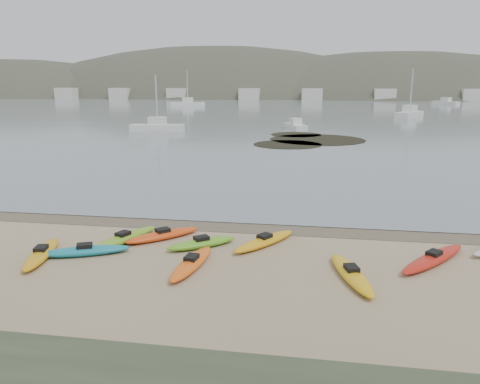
# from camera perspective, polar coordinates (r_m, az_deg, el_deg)

# --- Properties ---
(ground) EXTENTS (600.00, 600.00, 0.00)m
(ground) POSITION_cam_1_polar(r_m,az_deg,el_deg) (21.58, -0.00, -3.88)
(ground) COLOR tan
(ground) RESTS_ON ground
(wet_sand) EXTENTS (60.00, 60.00, 0.00)m
(wet_sand) POSITION_cam_1_polar(r_m,az_deg,el_deg) (21.30, -0.13, -4.10)
(wet_sand) COLOR brown
(wet_sand) RESTS_ON ground
(water) EXTENTS (1200.00, 1200.00, 0.00)m
(water) POSITION_cam_1_polar(r_m,az_deg,el_deg) (320.44, 8.69, 12.05)
(water) COLOR slate
(water) RESTS_ON ground
(kayaks) EXTENTS (24.92, 8.19, 0.34)m
(kayaks) POSITION_cam_1_polar(r_m,az_deg,el_deg) (17.74, -3.43, -7.21)
(kayaks) COLOR yellow
(kayaks) RESTS_ON ground
(kelp_mats) EXTENTS (11.92, 15.95, 0.04)m
(kelp_mats) POSITION_cam_1_polar(r_m,az_deg,el_deg) (52.96, 8.06, 6.31)
(kelp_mats) COLOR black
(kelp_mats) RESTS_ON water
(moored_boats) EXTENTS (76.84, 86.77, 1.23)m
(moored_boats) POSITION_cam_1_polar(r_m,az_deg,el_deg) (101.96, 8.24, 9.92)
(moored_boats) COLOR silver
(moored_boats) RESTS_ON ground
(far_hills) EXTENTS (550.00, 135.00, 80.00)m
(far_hills) POSITION_cam_1_polar(r_m,az_deg,el_deg) (218.49, 18.69, 6.78)
(far_hills) COLOR #384235
(far_hills) RESTS_ON ground
(far_town) EXTENTS (199.00, 5.00, 4.00)m
(far_town) POSITION_cam_1_polar(r_m,az_deg,el_deg) (165.44, 10.24, 11.61)
(far_town) COLOR beige
(far_town) RESTS_ON ground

